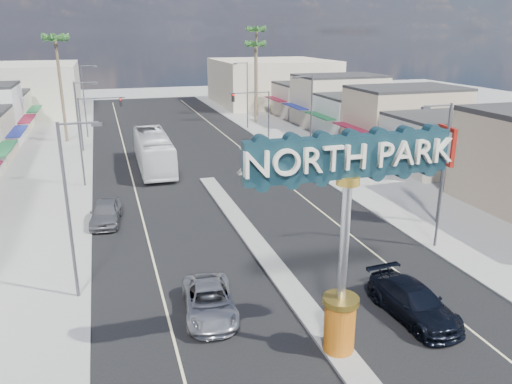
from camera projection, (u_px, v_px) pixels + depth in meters
ground at (205, 177)px, 46.52m from camera, size 160.00×160.00×0.00m
road at (205, 177)px, 46.52m from camera, size 20.00×120.00×0.01m
median_island at (255, 242)px, 31.95m from camera, size 1.30×30.00×0.16m
sidewalk_left at (43, 189)px, 42.57m from camera, size 8.00×120.00×0.12m
sidewalk_right at (341, 165)px, 50.44m from camera, size 8.00×120.00×0.12m
storefront_row_right at (367, 112)px, 64.17m from camera, size 12.00×42.00×6.00m
backdrop_far_left at (13, 90)px, 80.03m from camera, size 20.00×20.00×8.00m
backdrop_far_right at (272, 82)px, 92.40m from camera, size 20.00×20.00×8.00m
gateway_sign at (346, 222)px, 19.23m from camera, size 8.20×1.50×9.15m
traffic_signal_left at (97, 113)px, 55.35m from camera, size 5.09×0.45×6.00m
traffic_signal_right at (255, 106)px, 60.52m from camera, size 5.09×0.45×6.00m
streetlight_l_near at (71, 204)px, 23.85m from camera, size 2.03×0.22×9.00m
streetlight_l_mid at (81, 129)px, 42.04m from camera, size 2.03×0.22×9.00m
streetlight_l_far at (85, 98)px, 62.04m from camera, size 2.03×0.22×9.00m
streetlight_r_near at (441, 170)px, 29.72m from camera, size 2.03×0.22×9.00m
streetlight_r_mid at (310, 117)px, 47.90m from camera, size 2.03×0.22×9.00m
streetlight_r_far at (246, 92)px, 67.90m from camera, size 2.03×0.22×9.00m
palm_left_far at (56, 44)px, 57.52m from camera, size 2.60×2.60×13.10m
palm_right_mid at (256, 49)px, 70.56m from camera, size 2.60×2.60×12.10m
palm_right_far at (256, 35)px, 76.03m from camera, size 2.60×2.60×14.10m
suv_left at (209, 301)px, 23.67m from camera, size 2.88×5.32×1.42m
suv_right at (414, 302)px, 23.46m from camera, size 2.58×5.57×1.58m
car_parked_left at (106, 212)px, 35.00m from camera, size 2.53×4.98×1.62m
city_bus at (154, 151)px, 48.76m from camera, size 3.09×12.72×3.53m
bank_pylon_sign at (445, 151)px, 33.52m from camera, size 0.60×2.14×6.80m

